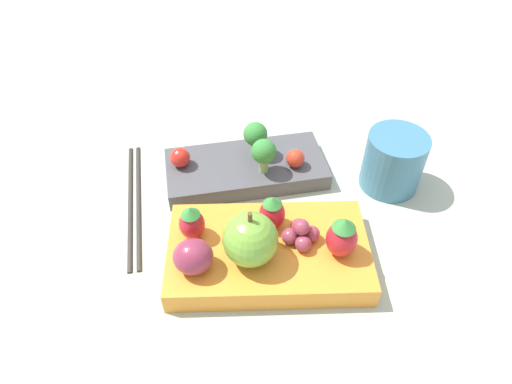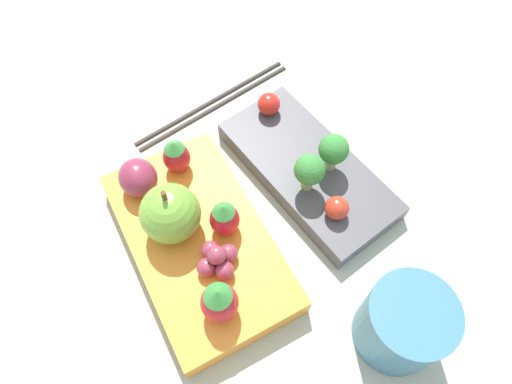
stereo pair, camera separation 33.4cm
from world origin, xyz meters
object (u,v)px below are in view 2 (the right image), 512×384
object	(u,v)px
cherry_tomato_1	(269,104)
grape_cluster	(217,259)
bento_box_fruit	(199,242)
broccoli_floret_0	(331,148)
broccoli_floret_1	(309,171)
strawberry_1	(219,301)
apple	(170,213)
cherry_tomato_0	(337,208)
plum	(138,178)
strawberry_2	(224,217)
strawberry_0	(176,156)
drinking_cup	(403,324)
bento_box_savoury	(308,170)
chopsticks_pair	(214,103)

from	to	relation	value
cherry_tomato_1	grape_cluster	size ratio (longest dim) A/B	0.61
bento_box_fruit	broccoli_floret_0	world-z (taller)	broccoli_floret_0
broccoli_floret_1	strawberry_1	bearing A→B (deg)	-67.47
bento_box_fruit	apple	world-z (taller)	apple
broccoli_floret_1	cherry_tomato_0	bearing A→B (deg)	5.85
bento_box_fruit	cherry_tomato_1	size ratio (longest dim) A/B	8.96
strawberry_1	bento_box_fruit	bearing A→B (deg)	165.06
bento_box_fruit	broccoli_floret_0	distance (m)	0.16
plum	strawberry_2	bearing A→B (deg)	27.79
broccoli_floret_0	plum	world-z (taller)	broccoli_floret_0
strawberry_0	strawberry_1	xyz separation A→B (m)	(0.15, -0.04, 0.00)
apple	grape_cluster	size ratio (longest dim) A/B	1.60
plum	drinking_cup	world-z (taller)	drinking_cup
strawberry_0	strawberry_2	world-z (taller)	same
strawberry_2	plum	size ratio (longest dim) A/B	1.07
cherry_tomato_1	bento_box_savoury	bearing A→B (deg)	-4.45
bento_box_savoury	broccoli_floret_1	size ratio (longest dim) A/B	4.41
broccoli_floret_0	strawberry_2	bearing A→B (deg)	-89.06
strawberry_2	chopsticks_pair	distance (m)	0.18
broccoli_floret_0	drinking_cup	world-z (taller)	drinking_cup
bento_box_savoury	apple	size ratio (longest dim) A/B	3.12
drinking_cup	bento_box_savoury	bearing A→B (deg)	167.18
drinking_cup	strawberry_0	bearing A→B (deg)	-163.38
cherry_tomato_0	strawberry_1	bearing A→B (deg)	-83.09
drinking_cup	broccoli_floret_0	bearing A→B (deg)	161.29
strawberry_0	plum	bearing A→B (deg)	-90.71
bento_box_fruit	drinking_cup	bearing A→B (deg)	29.98
bento_box_savoury	strawberry_1	size ratio (longest dim) A/B	4.17
bento_box_savoury	apple	xyz separation A→B (m)	(-0.01, -0.15, 0.04)
apple	drinking_cup	world-z (taller)	apple
bento_box_savoury	apple	distance (m)	0.16
bento_box_savoury	grape_cluster	size ratio (longest dim) A/B	5.00
plum	broccoli_floret_1	bearing A→B (deg)	56.60
cherry_tomato_1	strawberry_1	bearing A→B (deg)	-45.88
cherry_tomato_0	strawberry_0	world-z (taller)	strawberry_0
broccoli_floret_0	drinking_cup	distance (m)	0.18
strawberry_2	chopsticks_pair	bearing A→B (deg)	152.16
chopsticks_pair	broccoli_floret_1	bearing A→B (deg)	4.14
broccoli_floret_0	chopsticks_pair	bearing A→B (deg)	-163.23
strawberry_0	grape_cluster	world-z (taller)	strawberry_0
broccoli_floret_0	drinking_cup	xyz separation A→B (m)	(0.17, -0.06, -0.02)
broccoli_floret_0	strawberry_2	size ratio (longest dim) A/B	1.08
strawberry_0	apple	bearing A→B (deg)	-33.16
broccoli_floret_0	apple	xyz separation A→B (m)	(-0.03, -0.17, 0.00)
strawberry_2	strawberry_0	bearing A→B (deg)	-178.58
bento_box_fruit	strawberry_1	bearing A→B (deg)	-14.94
cherry_tomato_1	broccoli_floret_0	bearing A→B (deg)	5.85
broccoli_floret_1	strawberry_2	distance (m)	0.09
cherry_tomato_0	grape_cluster	bearing A→B (deg)	-98.98
strawberry_1	plum	size ratio (longest dim) A/B	1.23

